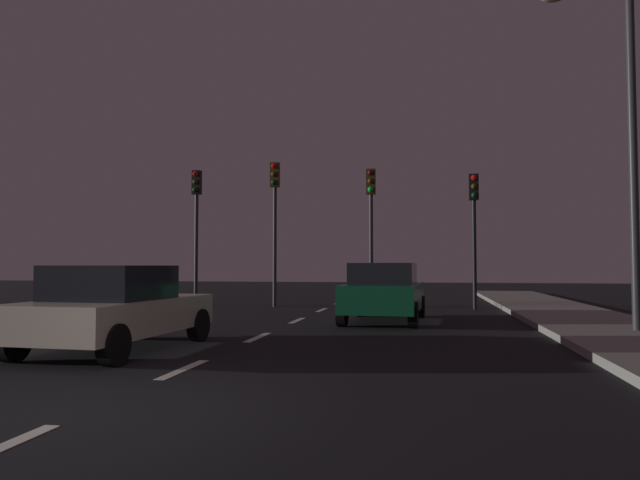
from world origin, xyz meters
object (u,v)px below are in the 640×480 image
at_px(traffic_signal_center_left, 275,206).
at_px(car_stopped_ahead, 384,292).
at_px(car_adjacent_lane, 115,308).
at_px(street_lamp_right, 618,123).
at_px(traffic_signal_center_right, 371,210).
at_px(traffic_signal_far_left, 196,211).
at_px(traffic_signal_far_right, 474,214).

xyz_separation_m(traffic_signal_center_left, car_stopped_ahead, (4.32, -4.97, -2.89)).
bearing_deg(car_adjacent_lane, street_lamp_right, 21.43).
relative_size(traffic_signal_center_right, street_lamp_right, 0.65).
relative_size(traffic_signal_far_left, car_adjacent_lane, 1.22).
bearing_deg(traffic_signal_far_right, car_adjacent_lane, -122.49).
bearing_deg(traffic_signal_far_right, traffic_signal_center_left, 179.99).
bearing_deg(traffic_signal_far_left, traffic_signal_center_left, 0.01).
xyz_separation_m(traffic_signal_far_left, car_stopped_ahead, (7.35, -4.97, -2.76)).
bearing_deg(traffic_signal_far_right, traffic_signal_far_left, 179.99).
relative_size(traffic_signal_center_left, street_lamp_right, 0.70).
height_order(traffic_signal_far_right, car_adjacent_lane, traffic_signal_far_right).
bearing_deg(street_lamp_right, traffic_signal_center_right, 128.94).
bearing_deg(street_lamp_right, car_stopped_ahead, 155.12).
bearing_deg(car_stopped_ahead, traffic_signal_center_right, 99.11).
xyz_separation_m(traffic_signal_far_left, street_lamp_right, (12.50, -7.36, 1.00)).
distance_m(traffic_signal_far_right, car_stopped_ahead, 6.20).
height_order(car_adjacent_lane, street_lamp_right, street_lamp_right).
xyz_separation_m(traffic_signal_far_left, traffic_signal_center_right, (6.55, -0.00, -0.09)).
bearing_deg(traffic_signal_center_right, car_adjacent_lane, -107.56).
xyz_separation_m(traffic_signal_center_left, traffic_signal_far_right, (7.07, -0.00, -0.40)).
relative_size(traffic_signal_center_right, car_adjacent_lane, 1.19).
bearing_deg(traffic_signal_center_left, street_lamp_right, -37.86).
height_order(traffic_signal_far_left, car_stopped_ahead, traffic_signal_far_left).
relative_size(traffic_signal_far_right, car_adjacent_lane, 1.12).
height_order(traffic_signal_center_left, car_adjacent_lane, traffic_signal_center_left).
distance_m(traffic_signal_center_left, car_adjacent_lane, 11.45).
bearing_deg(traffic_signal_center_right, traffic_signal_far_right, -0.01).
bearing_deg(car_stopped_ahead, traffic_signal_center_left, 130.97).
xyz_separation_m(car_adjacent_lane, street_lamp_right, (9.45, 3.71, 3.79)).
relative_size(traffic_signal_far_left, traffic_signal_center_left, 0.96).
bearing_deg(car_adjacent_lane, traffic_signal_far_left, 105.39).
bearing_deg(traffic_signal_center_left, car_stopped_ahead, -49.03).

